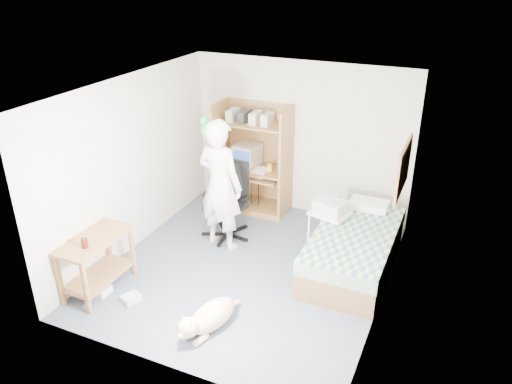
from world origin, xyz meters
TOP-DOWN VIEW (x-y plane):
  - floor at (0.00, 0.00)m, footprint 4.00×4.00m
  - wall_back at (0.00, 2.00)m, footprint 3.60×0.02m
  - wall_right at (1.80, 0.00)m, footprint 0.02×4.00m
  - wall_left at (-1.80, 0.00)m, footprint 0.02×4.00m
  - ceiling at (0.00, 0.00)m, footprint 3.60×4.00m
  - computer_hutch at (-0.70, 1.74)m, footprint 1.20×0.63m
  - bed at (1.30, 0.62)m, footprint 1.02×2.02m
  - side_desk at (-1.55, -1.20)m, footprint 0.50×1.00m
  - corkboard at (1.77, 0.90)m, footprint 0.04×0.94m
  - office_chair at (-0.67, 0.73)m, footprint 0.66×0.66m
  - person at (-0.63, 0.42)m, footprint 0.78×0.58m
  - parrot at (-0.83, 0.43)m, footprint 0.14×0.25m
  - dog at (0.10, -1.31)m, footprint 0.49×0.99m
  - printer_cart at (0.85, 0.92)m, footprint 0.61×0.53m
  - printer at (0.85, 0.92)m, footprint 0.49×0.42m
  - crt_monitor at (-0.82, 1.75)m, footprint 0.42×0.44m
  - keyboard at (-0.67, 1.58)m, footprint 0.46×0.18m
  - pencil_cup at (-0.38, 1.65)m, footprint 0.08×0.08m
  - drink_glass at (-1.50, -1.40)m, footprint 0.08×0.08m
  - floor_box_a at (-1.50, -1.28)m, footprint 0.26×0.21m
  - floor_box_b at (-1.04, -1.25)m, footprint 0.25×0.27m

SIDE VIEW (x-z plane):
  - floor at x=0.00m, z-range 0.00..0.00m
  - floor_box_b at x=-1.04m, z-range 0.00..0.08m
  - floor_box_a at x=-1.50m, z-range 0.00..0.10m
  - dog at x=0.10m, z-range -0.02..0.35m
  - bed at x=1.30m, z-range -0.04..0.62m
  - printer_cart at x=0.85m, z-range 0.10..0.72m
  - office_chair at x=-0.67m, z-range -0.17..1.00m
  - side_desk at x=-1.55m, z-range 0.12..0.87m
  - keyboard at x=-0.67m, z-range 0.66..0.69m
  - printer at x=0.85m, z-range 0.62..0.80m
  - drink_glass at x=-1.50m, z-range 0.75..0.87m
  - pencil_cup at x=-0.38m, z-range 0.76..0.88m
  - computer_hutch at x=-0.70m, z-range -0.08..1.72m
  - crt_monitor at x=-0.82m, z-range 0.77..1.12m
  - person at x=-0.63m, z-range 0.00..1.94m
  - wall_back at x=0.00m, z-range 0.00..2.50m
  - wall_right at x=1.80m, z-range 0.00..2.50m
  - wall_left at x=-1.80m, z-range 0.00..2.50m
  - corkboard at x=1.77m, z-range 1.12..1.78m
  - parrot at x=-0.83m, z-range 1.58..1.97m
  - ceiling at x=0.00m, z-range 2.49..2.51m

